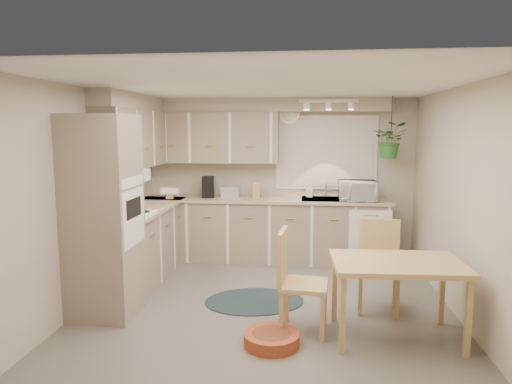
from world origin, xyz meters
The scene contains 35 objects.
floor centered at (0.00, 0.00, 0.00)m, with size 4.20×4.20×0.00m, color #605C55.
ceiling centered at (0.00, 0.00, 2.40)m, with size 4.20×4.20×0.00m, color silver.
wall_back centered at (0.00, 2.10, 1.20)m, with size 4.00×0.04×2.40m, color #AEA290.
wall_front centered at (0.00, -2.10, 1.20)m, with size 4.00×0.04×2.40m, color #AEA290.
wall_left centered at (-2.00, 0.00, 1.20)m, with size 0.04×4.20×2.40m, color #AEA290.
wall_right centered at (2.00, 0.00, 1.20)m, with size 0.04×4.20×2.40m, color #AEA290.
base_cab_left centered at (-1.70, 0.88, 0.45)m, with size 0.60×1.85×0.90m, color gray.
base_cab_back centered at (-0.20, 1.80, 0.45)m, with size 3.60×0.60×0.90m, color gray.
counter_left centered at (-1.69, 0.88, 0.92)m, with size 0.64×1.89×0.04m, color tan.
counter_back centered at (-0.20, 1.79, 0.92)m, with size 3.64×0.64×0.04m, color tan.
oven_stack centered at (-1.68, -0.38, 1.05)m, with size 0.65×0.65×2.10m, color gray.
wall_oven_face centered at (-1.35, -0.38, 1.05)m, with size 0.02×0.56×0.58m, color silver.
upper_cab_left centered at (-1.82, 1.00, 1.83)m, with size 0.35×2.00×0.75m, color gray.
upper_cab_back centered at (-1.00, 1.93, 1.83)m, with size 2.00×0.35×0.75m, color gray.
soffit_left centered at (-1.85, 1.00, 2.30)m, with size 0.30×2.00×0.20m, color #AEA290.
soffit_back centered at (-0.20, 1.95, 2.30)m, with size 3.60×0.30×0.20m, color #AEA290.
cooktop centered at (-1.68, 0.30, 0.94)m, with size 0.52×0.58×0.02m, color silver.
range_hood centered at (-1.70, 0.30, 1.40)m, with size 0.40×0.60×0.14m, color silver.
window_blinds centered at (0.70, 2.07, 1.60)m, with size 1.40×0.02×1.00m, color white.
window_frame centered at (0.70, 2.08, 1.60)m, with size 1.50×0.02×1.10m, color silver.
sink centered at (0.70, 1.80, 0.90)m, with size 0.70×0.48×0.10m, color #B3B6BC.
dishwasher_front centered at (1.30, 1.49, 0.42)m, with size 0.58×0.01×0.83m, color silver.
track_light_bar centered at (0.70, 1.55, 2.33)m, with size 0.80×0.04×0.04m, color silver.
wall_clock centered at (0.15, 2.07, 2.18)m, with size 0.30×0.30×0.03m, color gold.
dining_table centered at (1.26, -0.62, 0.37)m, with size 1.18×0.79×0.75m, color tan.
chair_left centered at (0.40, -0.58, 0.50)m, with size 0.47×0.47×1.00m, color tan.
chair_back centered at (1.20, 0.03, 0.48)m, with size 0.45×0.45×0.97m, color tan.
braided_rug centered at (-0.16, 0.13, 0.01)m, with size 1.13×0.85×0.01m, color black.
pet_bed centered at (0.12, -0.90, 0.06)m, with size 0.51×0.51×0.12m, color #A14520.
microwave centered at (1.14, 1.70, 1.12)m, with size 0.52×0.29×0.35m, color silver.
soap_bottle centered at (0.46, 1.95, 0.99)m, with size 0.09×0.20×0.09m, color silver.
hanging_plant centered at (1.57, 1.70, 1.74)m, with size 0.45×0.50×0.39m, color #286126.
coffee_maker centered at (-1.04, 1.80, 1.10)m, with size 0.18×0.21×0.31m, color black.
toaster centered at (-0.71, 1.82, 1.02)m, with size 0.27×0.15×0.16m, color #B3B6BC.
knife_block centered at (-0.33, 1.85, 1.06)m, with size 0.11×0.11×0.24m, color tan.
Camera 1 is at (0.40, -4.81, 1.96)m, focal length 32.00 mm.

